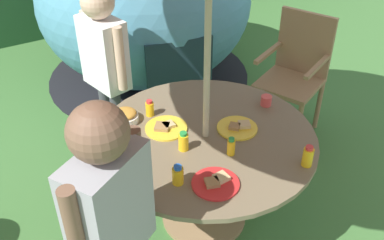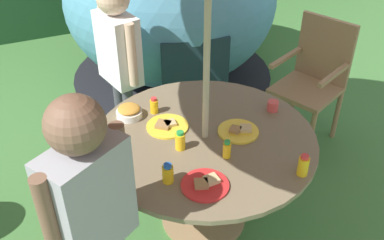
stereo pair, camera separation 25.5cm
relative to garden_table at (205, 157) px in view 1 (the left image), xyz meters
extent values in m
cube|color=#3D6B33|center=(0.00, 0.00, -0.53)|extent=(10.00, 10.00, 0.02)
cylinder|color=#93704C|center=(0.00, 0.00, -0.51)|extent=(0.56, 0.56, 0.03)
cylinder|color=#93704C|center=(0.00, 0.00, -0.19)|extent=(0.15, 0.15, 0.66)
cylinder|color=#75664C|center=(0.00, 0.00, 0.15)|extent=(1.30, 1.30, 0.03)
cylinder|color=#B7AD8C|center=(0.00, 0.00, 0.60)|extent=(0.04, 0.04, 2.24)
cylinder|color=#93704C|center=(0.83, 0.59, -0.30)|extent=(0.04, 0.04, 0.45)
cylinder|color=#93704C|center=(0.99, 0.22, -0.30)|extent=(0.04, 0.04, 0.45)
cylinder|color=#93704C|center=(1.21, 0.76, -0.30)|extent=(0.04, 0.04, 0.45)
cylinder|color=#93704C|center=(1.37, 0.39, -0.30)|extent=(0.04, 0.04, 0.45)
cube|color=#93704C|center=(1.10, 0.49, -0.06)|extent=(0.60, 0.59, 0.04)
cube|color=#93704C|center=(1.29, 0.57, 0.21)|extent=(0.21, 0.42, 0.51)
cube|color=#93704C|center=(1.02, 0.67, 0.16)|extent=(0.43, 0.22, 0.03)
cube|color=#93704C|center=(1.18, 0.30, 0.16)|extent=(0.43, 0.22, 0.03)
ellipsoid|color=teal|center=(0.55, 1.95, 0.27)|extent=(2.27, 2.23, 1.59)
cylinder|color=black|center=(0.55, 1.95, -0.52)|extent=(2.33, 2.33, 0.01)
cube|color=#1A313A|center=(0.39, 1.01, -0.09)|extent=(0.55, 0.12, 0.71)
cylinder|color=#3F3F47|center=(-0.24, 1.05, -0.22)|extent=(0.08, 0.08, 0.60)
cylinder|color=#3F3F47|center=(-0.21, 0.91, -0.22)|extent=(0.08, 0.08, 0.60)
cube|color=white|center=(-0.23, 0.98, 0.33)|extent=(0.27, 0.38, 0.51)
cylinder|color=#D8B293|center=(-0.27, 1.17, 0.36)|extent=(0.06, 0.06, 0.46)
cylinder|color=#D8B293|center=(-0.18, 0.79, 0.36)|extent=(0.06, 0.06, 0.46)
sphere|color=#D8B293|center=(-0.23, 0.98, 0.70)|extent=(0.23, 0.23, 0.23)
cube|color=#99999E|center=(-0.76, -0.45, 0.38)|extent=(0.42, 0.36, 0.53)
cylinder|color=brown|center=(-0.93, -0.55, 0.40)|extent=(0.07, 0.07, 0.48)
cylinder|color=brown|center=(-0.58, -0.35, 0.40)|extent=(0.07, 0.07, 0.48)
sphere|color=brown|center=(-0.76, -0.45, 0.76)|extent=(0.24, 0.24, 0.24)
cylinder|color=white|center=(-0.34, 0.37, 0.19)|extent=(0.16, 0.16, 0.04)
ellipsoid|color=gold|center=(-0.34, 0.37, 0.22)|extent=(0.14, 0.14, 0.04)
cylinder|color=yellow|center=(-0.17, 0.18, 0.17)|extent=(0.25, 0.25, 0.01)
cube|color=tan|center=(-0.15, 0.18, 0.19)|extent=(0.07, 0.07, 0.02)
cube|color=#9E7547|center=(-0.19, 0.18, 0.19)|extent=(0.12, 0.12, 0.02)
cylinder|color=yellow|center=(0.20, -0.04, 0.17)|extent=(0.24, 0.24, 0.01)
cube|color=tan|center=(0.24, -0.05, 0.19)|extent=(0.09, 0.09, 0.02)
cube|color=#9E7547|center=(0.18, -0.04, 0.19)|extent=(0.09, 0.09, 0.02)
cylinder|color=red|center=(-0.18, -0.38, 0.17)|extent=(0.25, 0.25, 0.01)
cube|color=tan|center=(-0.13, -0.37, 0.19)|extent=(0.08, 0.08, 0.02)
cube|color=#9E7547|center=(-0.20, -0.37, 0.19)|extent=(0.09, 0.09, 0.02)
cylinder|color=yellow|center=(-0.33, -0.27, 0.21)|extent=(0.06, 0.06, 0.09)
cylinder|color=blue|center=(-0.33, -0.27, 0.27)|extent=(0.04, 0.04, 0.02)
cylinder|color=yellow|center=(0.03, -0.21, 0.21)|extent=(0.04, 0.04, 0.09)
cylinder|color=green|center=(0.03, -0.21, 0.26)|extent=(0.03, 0.03, 0.02)
cylinder|color=yellow|center=(-0.17, -0.05, 0.21)|extent=(0.06, 0.06, 0.10)
cylinder|color=green|center=(-0.17, -0.05, 0.27)|extent=(0.04, 0.04, 0.02)
cylinder|color=yellow|center=(0.33, -0.50, 0.22)|extent=(0.06, 0.06, 0.11)
cylinder|color=red|center=(0.33, -0.50, 0.28)|extent=(0.04, 0.04, 0.02)
cylinder|color=yellow|center=(-0.19, 0.36, 0.21)|extent=(0.05, 0.05, 0.09)
cylinder|color=red|center=(-0.19, 0.36, 0.26)|extent=(0.04, 0.04, 0.02)
cylinder|color=#E04C47|center=(0.51, 0.08, 0.20)|extent=(0.07, 0.07, 0.06)
camera|label=1|loc=(-1.12, -1.74, 1.73)|focal=41.39mm
camera|label=2|loc=(-0.89, -1.85, 1.73)|focal=41.39mm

